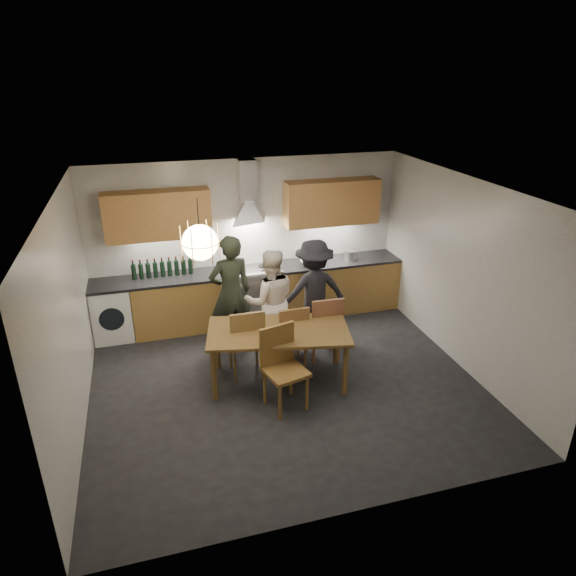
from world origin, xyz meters
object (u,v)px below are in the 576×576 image
object	(u,v)px
person_mid	(270,301)
person_right	(314,291)
dining_table	(278,336)
chair_back_left	(247,339)
chair_front	(282,362)
wine_bottles	(162,267)
stock_pot	(351,255)
person_left	(231,293)
mixing_bowl	(310,263)

from	to	relation	value
person_mid	person_right	xyz separation A→B (m)	(0.71, 0.15, 0.01)
dining_table	chair_back_left	xyz separation A→B (m)	(-0.38, 0.21, -0.10)
chair_front	chair_back_left	bearing A→B (deg)	98.35
chair_front	wine_bottles	xyz separation A→B (m)	(-1.24, 2.42, 0.46)
stock_pot	person_mid	bearing A→B (deg)	-148.79
dining_table	person_left	distance (m)	1.20
chair_back_left	person_mid	world-z (taller)	person_mid
mixing_bowl	chair_back_left	bearing A→B (deg)	-131.55
chair_front	mixing_bowl	xyz separation A→B (m)	(1.10, 2.26, 0.35)
chair_front	person_left	size ratio (longest dim) A/B	0.60
person_left	stock_pot	size ratio (longest dim) A/B	7.82
mixing_bowl	wine_bottles	distance (m)	2.35
chair_front	stock_pot	bearing A→B (deg)	37.01
stock_pot	wine_bottles	size ratio (longest dim) A/B	0.24
person_right	person_left	bearing A→B (deg)	-7.22
chair_back_left	person_left	size ratio (longest dim) A/B	0.59
chair_front	person_right	xyz separation A→B (m)	(0.90, 1.47, 0.20)
chair_front	mixing_bowl	world-z (taller)	chair_front
person_mid	person_right	distance (m)	0.72
chair_back_left	wine_bottles	world-z (taller)	wine_bottles
chair_front	person_mid	xyz separation A→B (m)	(0.19, 1.32, 0.19)
person_left	dining_table	bearing A→B (deg)	101.83
dining_table	wine_bottles	world-z (taller)	wine_bottles
dining_table	person_mid	xyz separation A→B (m)	(0.11, 0.84, 0.11)
person_right	stock_pot	xyz separation A→B (m)	(0.94, 0.85, 0.18)
chair_back_left	person_right	xyz separation A→B (m)	(1.19, 0.78, 0.21)
person_right	stock_pot	distance (m)	1.28
chair_back_left	stock_pot	bearing A→B (deg)	-142.19
dining_table	person_mid	size ratio (longest dim) A/B	1.25
person_right	dining_table	bearing A→B (deg)	48.92
chair_back_left	person_right	size ratio (longest dim) A/B	0.64
dining_table	person_right	xyz separation A→B (m)	(0.81, 0.99, 0.12)
chair_back_left	stock_pot	distance (m)	2.71
chair_front	person_mid	distance (m)	1.35
chair_back_left	person_mid	bearing A→B (deg)	-127.08
chair_back_left	mixing_bowl	xyz separation A→B (m)	(1.39, 1.57, 0.36)
person_right	stock_pot	world-z (taller)	person_right
dining_table	person_mid	distance (m)	0.85
wine_bottles	dining_table	bearing A→B (deg)	-55.67
person_left	mixing_bowl	xyz separation A→B (m)	(1.43, 0.67, 0.07)
person_right	mixing_bowl	xyz separation A→B (m)	(0.20, 0.79, 0.14)
dining_table	person_right	bearing A→B (deg)	62.24
chair_front	person_left	xyz separation A→B (m)	(-0.33, 1.59, 0.27)
person_left	person_right	size ratio (longest dim) A/B	1.09
person_left	person_right	xyz separation A→B (m)	(1.23, -0.12, -0.07)
person_mid	chair_front	bearing A→B (deg)	86.21
mixing_bowl	person_right	bearing A→B (deg)	-104.34
person_mid	person_left	bearing A→B (deg)	-22.40
chair_back_left	mixing_bowl	world-z (taller)	chair_back_left
dining_table	person_left	size ratio (longest dim) A/B	1.13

